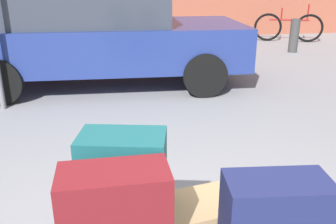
{
  "coord_description": "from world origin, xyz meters",
  "views": [
    {
      "loc": [
        -0.44,
        -1.41,
        1.68
      ],
      "look_at": [
        0.0,
        1.2,
        0.69
      ],
      "focal_mm": 39.3,
      "sensor_mm": 36.0,
      "label": 1
    }
  ],
  "objects_px": {
    "bicycle_leaning": "(288,27)",
    "duffel_bag_tan_front_left": "(213,223)",
    "suitcase_teal_rear_left": "(125,196)",
    "parked_car": "(101,37)",
    "bollard_kerb_near": "(228,38)",
    "bollard_kerb_mid": "(294,36)"
  },
  "relations": [
    {
      "from": "suitcase_teal_rear_left",
      "to": "bollard_kerb_mid",
      "type": "bearing_deg",
      "value": 68.62
    },
    {
      "from": "suitcase_teal_rear_left",
      "to": "bollard_kerb_near",
      "type": "relative_size",
      "value": 0.88
    },
    {
      "from": "bollard_kerb_near",
      "to": "bollard_kerb_mid",
      "type": "xyz_separation_m",
      "value": [
        1.56,
        0.0,
        0.0
      ]
    },
    {
      "from": "parked_car",
      "to": "bollard_kerb_near",
      "type": "bearing_deg",
      "value": 34.83
    },
    {
      "from": "duffel_bag_tan_front_left",
      "to": "suitcase_teal_rear_left",
      "type": "distance_m",
      "value": 0.48
    },
    {
      "from": "bicycle_leaning",
      "to": "duffel_bag_tan_front_left",
      "type": "bearing_deg",
      "value": -119.16
    },
    {
      "from": "bollard_kerb_near",
      "to": "bollard_kerb_mid",
      "type": "bearing_deg",
      "value": 0.0
    },
    {
      "from": "parked_car",
      "to": "duffel_bag_tan_front_left",
      "type": "bearing_deg",
      "value": -82.8
    },
    {
      "from": "duffel_bag_tan_front_left",
      "to": "bollard_kerb_mid",
      "type": "bearing_deg",
      "value": 49.52
    },
    {
      "from": "duffel_bag_tan_front_left",
      "to": "bollard_kerb_near",
      "type": "height_order",
      "value": "bollard_kerb_near"
    },
    {
      "from": "parked_car",
      "to": "bollard_kerb_near",
      "type": "height_order",
      "value": "parked_car"
    },
    {
      "from": "suitcase_teal_rear_left",
      "to": "bollard_kerb_near",
      "type": "xyz_separation_m",
      "value": [
        2.62,
        6.27,
        -0.3
      ]
    },
    {
      "from": "duffel_bag_tan_front_left",
      "to": "suitcase_teal_rear_left",
      "type": "xyz_separation_m",
      "value": [
        -0.44,
        0.03,
        0.19
      ]
    },
    {
      "from": "suitcase_teal_rear_left",
      "to": "bicycle_leaning",
      "type": "relative_size",
      "value": 0.39
    },
    {
      "from": "duffel_bag_tan_front_left",
      "to": "bicycle_leaning",
      "type": "xyz_separation_m",
      "value": [
        4.27,
        7.65,
        -0.11
      ]
    },
    {
      "from": "bollard_kerb_near",
      "to": "duffel_bag_tan_front_left",
      "type": "bearing_deg",
      "value": -109.05
    },
    {
      "from": "bicycle_leaning",
      "to": "bollard_kerb_mid",
      "type": "xyz_separation_m",
      "value": [
        -0.54,
        -1.35,
        -0.0
      ]
    },
    {
      "from": "duffel_bag_tan_front_left",
      "to": "bollard_kerb_mid",
      "type": "distance_m",
      "value": 7.32
    },
    {
      "from": "bicycle_leaning",
      "to": "bollard_kerb_mid",
      "type": "height_order",
      "value": "bicycle_leaning"
    },
    {
      "from": "duffel_bag_tan_front_left",
      "to": "suitcase_teal_rear_left",
      "type": "height_order",
      "value": "suitcase_teal_rear_left"
    },
    {
      "from": "duffel_bag_tan_front_left",
      "to": "parked_car",
      "type": "xyz_separation_m",
      "value": [
        -0.56,
        4.4,
        0.28
      ]
    },
    {
      "from": "bollard_kerb_near",
      "to": "bollard_kerb_mid",
      "type": "relative_size",
      "value": 1.0
    }
  ]
}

